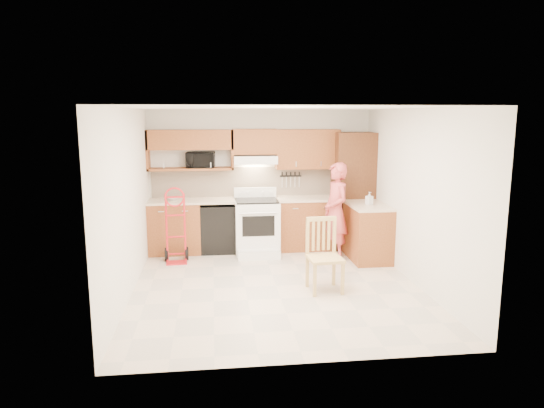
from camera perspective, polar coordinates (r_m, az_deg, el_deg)
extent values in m
cube|color=beige|center=(7.15, 0.48, -9.51)|extent=(4.00, 4.50, 0.02)
cube|color=white|center=(6.72, 0.52, 11.13)|extent=(4.00, 4.50, 0.02)
cube|color=white|center=(9.05, -1.33, 2.93)|extent=(4.00, 0.02, 2.50)
cube|color=white|center=(4.64, 4.07, -4.26)|extent=(4.00, 0.02, 2.50)
cube|color=white|center=(6.87, -16.38, 0.13)|extent=(0.02, 4.50, 2.50)
cube|color=white|center=(7.35, 16.23, 0.79)|extent=(0.02, 4.50, 2.50)
cube|color=beige|center=(9.03, -1.31, 2.59)|extent=(3.92, 0.03, 0.55)
cube|color=brown|center=(8.87, -11.14, -2.67)|extent=(0.90, 0.60, 0.90)
cube|color=black|center=(8.85, -6.28, -2.74)|extent=(0.60, 0.60, 0.85)
cube|color=brown|center=(9.00, 4.15, -2.31)|extent=(1.14, 0.60, 0.90)
cube|color=beige|center=(8.76, -9.29, 0.36)|extent=(1.50, 0.63, 0.04)
cube|color=beige|center=(8.91, 4.19, 0.64)|extent=(1.14, 0.63, 0.04)
cube|color=brown|center=(8.46, 10.99, -3.30)|extent=(0.60, 1.00, 0.90)
cube|color=beige|center=(8.36, 11.10, -0.17)|extent=(0.63, 1.00, 0.04)
cube|color=#5D3217|center=(9.08, 9.29, 1.55)|extent=(0.70, 0.60, 2.10)
cube|color=brown|center=(8.77, -9.46, 7.35)|extent=(1.50, 0.33, 0.34)
cube|color=brown|center=(8.81, -9.36, 4.03)|extent=(1.50, 0.33, 0.04)
cube|color=brown|center=(8.80, -2.02, 7.23)|extent=(0.76, 0.33, 0.44)
cube|color=brown|center=(8.94, 4.10, 6.36)|extent=(1.14, 0.33, 0.70)
cube|color=white|center=(8.76, -1.97, 5.18)|extent=(0.76, 0.46, 0.14)
imported|color=black|center=(8.79, -8.26, 5.07)|extent=(0.52, 0.37, 0.27)
imported|color=#C64A4B|center=(8.29, 7.41, -0.87)|extent=(0.50, 0.66, 1.64)
imported|color=white|center=(8.32, 11.18, 0.66)|extent=(0.13, 0.13, 0.21)
imported|color=white|center=(8.77, -11.35, 0.59)|extent=(0.23, 0.23, 0.05)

